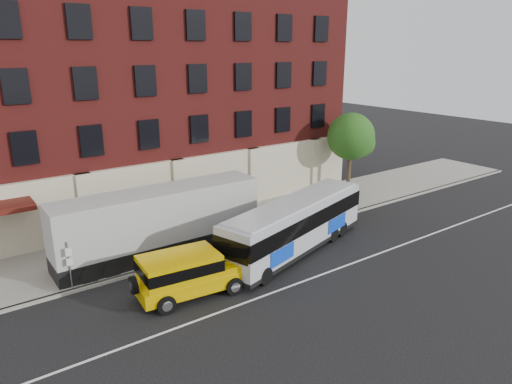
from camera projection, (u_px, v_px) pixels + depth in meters
ground at (294, 291)px, 22.18m from camera, size 120.00×120.00×0.00m
sidewalk at (201, 232)px, 29.15m from camera, size 60.00×6.00×0.15m
kerb at (227, 248)px, 26.82m from camera, size 60.00×0.25×0.15m
lane_line at (288, 287)px, 22.57m from camera, size 60.00×0.12×0.01m
building at (142, 99)px, 33.07m from camera, size 30.00×12.10×15.00m
sign_pole at (69, 263)px, 21.79m from camera, size 0.30×0.20×2.50m
street_tree at (351, 138)px, 35.78m from camera, size 3.60×3.60×6.20m
city_bus at (295, 224)px, 26.11m from camera, size 11.17×5.33×3.00m
yellow_suv at (187, 272)px, 21.52m from camera, size 5.54×2.77×2.08m
shipping_container at (160, 224)px, 25.50m from camera, size 11.39×2.48×3.79m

